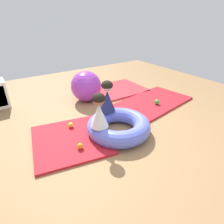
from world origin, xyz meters
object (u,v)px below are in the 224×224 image
(exercise_ball_large, at_px, (86,86))
(child_in_white, at_px, (99,111))
(child_in_navy, at_px, (107,96))
(play_ball_red, at_px, (91,124))
(play_ball_yellow, at_px, (71,125))
(inflatable_cushion, at_px, (119,126))
(play_ball_green, at_px, (157,102))
(play_ball_orange, at_px, (80,146))

(exercise_ball_large, bearing_deg, child_in_white, -109.76)
(child_in_navy, relative_size, child_in_white, 1.02)
(play_ball_red, bearing_deg, play_ball_yellow, 155.82)
(child_in_white, height_order, play_ball_red, child_in_white)
(child_in_white, distance_m, play_ball_red, 0.63)
(play_ball_yellow, distance_m, exercise_ball_large, 1.27)
(inflatable_cushion, height_order, child_in_white, child_in_white)
(inflatable_cushion, relative_size, child_in_navy, 1.93)
(child_in_navy, height_order, play_ball_green, child_in_navy)
(play_ball_red, bearing_deg, child_in_white, -98.28)
(child_in_navy, xyz_separation_m, child_in_white, (-0.38, -0.38, -0.00))
(inflatable_cushion, xyz_separation_m, play_ball_yellow, (-0.62, 0.55, -0.05))
(play_ball_orange, bearing_deg, inflatable_cushion, 5.49)
(play_ball_red, height_order, play_ball_green, play_ball_green)
(play_ball_red, distance_m, play_ball_orange, 0.65)
(child_in_white, xyz_separation_m, exercise_ball_large, (0.55, 1.52, -0.19))
(inflatable_cushion, bearing_deg, child_in_white, -178.40)
(inflatable_cushion, bearing_deg, child_in_navy, 87.92)
(play_ball_yellow, bearing_deg, play_ball_green, -4.64)
(inflatable_cushion, xyz_separation_m, exercise_ball_large, (0.18, 1.51, 0.21))
(inflatable_cushion, bearing_deg, play_ball_yellow, 138.06)
(child_in_navy, bearing_deg, play_ball_red, 86.78)
(inflatable_cushion, relative_size, play_ball_yellow, 11.44)
(play_ball_red, distance_m, exercise_ball_large, 1.23)
(play_ball_green, height_order, play_ball_yellow, play_ball_green)
(child_in_white, bearing_deg, play_ball_orange, 148.28)
(inflatable_cushion, distance_m, exercise_ball_large, 1.54)
(exercise_ball_large, bearing_deg, play_ball_orange, -120.07)
(child_in_white, height_order, play_ball_yellow, child_in_white)
(inflatable_cushion, bearing_deg, play_ball_red, 126.35)
(play_ball_red, bearing_deg, exercise_ball_large, 66.17)
(inflatable_cushion, relative_size, play_ball_orange, 11.56)
(inflatable_cushion, xyz_separation_m, play_ball_green, (1.30, 0.40, -0.04))
(child_in_navy, height_order, child_in_white, child_in_navy)
(child_in_navy, bearing_deg, exercise_ball_large, -2.98)
(child_in_white, xyz_separation_m, play_ball_red, (0.06, 0.42, -0.46))
(child_in_white, height_order, play_ball_orange, child_in_white)
(child_in_navy, distance_m, play_ball_red, 0.56)
(play_ball_green, bearing_deg, child_in_navy, -178.56)
(play_ball_orange, distance_m, play_ball_green, 2.09)
(inflatable_cushion, distance_m, child_in_navy, 0.54)
(child_in_white, relative_size, play_ball_red, 7.77)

